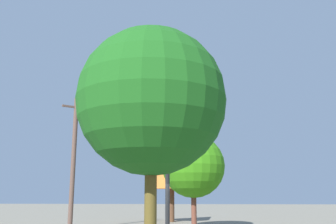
% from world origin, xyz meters
% --- Properties ---
extents(signal_pole_assembly, '(5.00, 1.02, 6.55)m').
position_xyz_m(signal_pole_assembly, '(2.05, -0.13, 4.71)').
color(signal_pole_assembly, black).
rests_on(signal_pole_assembly, ground_plane).
extents(utility_pole, '(1.20, 1.50, 7.98)m').
position_xyz_m(utility_pole, '(-5.44, -6.14, 4.12)').
color(utility_pole, brown).
rests_on(utility_pole, ground_plane).
extents(tree_near, '(3.90, 3.90, 5.71)m').
position_xyz_m(tree_near, '(-6.41, 1.16, 3.75)').
color(tree_near, brown).
rests_on(tree_near, ground_plane).
extents(tree_mid, '(3.18, 3.18, 5.98)m').
position_xyz_m(tree_mid, '(-12.04, -0.53, 4.18)').
color(tree_mid, '#4F3322').
rests_on(tree_mid, ground_plane).
extents(tree_far, '(3.86, 3.86, 6.36)m').
position_xyz_m(tree_far, '(7.57, 0.12, 4.42)').
color(tree_far, '#53451B').
rests_on(tree_far, ground_plane).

